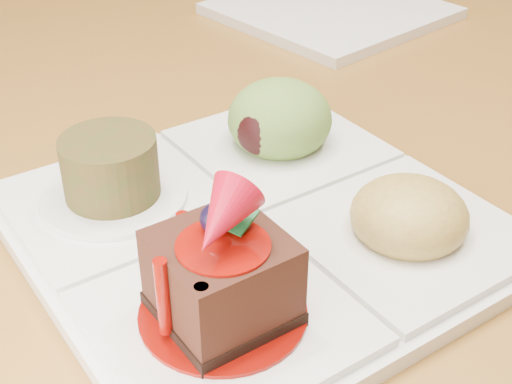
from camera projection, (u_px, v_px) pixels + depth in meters
The scene contains 4 objects.
dining_table at pixel (361, 58), 0.91m from camera, with size 1.00×1.80×0.75m.
chair_left at pixel (104, 19), 1.40m from camera, with size 0.55×0.55×0.98m.
sampler_plate at pixel (260, 204), 0.47m from camera, with size 0.36×0.36×0.11m.
second_plate at pixel (331, 11), 0.84m from camera, with size 0.23×0.23×0.01m, color silver.
Camera 1 is at (0.41, -0.76, 1.04)m, focal length 50.00 mm.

